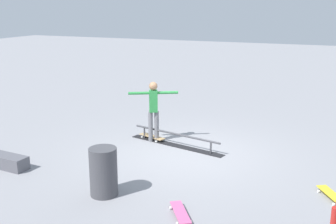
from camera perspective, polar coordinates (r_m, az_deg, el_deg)
The scene contains 7 objects.
ground_plane at distance 10.01m, azimuth 2.80°, elevation -5.82°, with size 60.00×60.00×0.00m, color gray.
grind_rail at distance 10.57m, azimuth 1.07°, elevation -3.88°, with size 2.69×0.84×0.33m.
skater_main at distance 10.70m, azimuth -2.00°, elevation 0.66°, with size 1.15×0.67×1.57m.
skateboard_main at distance 11.08m, azimuth -2.18°, elevation -3.37°, with size 0.82×0.47×0.09m.
loose_skateboard_pink at distance 7.24m, azimuth 1.69°, elevation -13.53°, with size 0.62×0.77×0.09m.
loose_skateboard_yellow at distance 8.40m, azimuth 21.46°, elevation -10.47°, with size 0.59×0.79×0.09m.
trash_bin at distance 7.92m, azimuth -8.80°, elevation -8.06°, with size 0.52×0.52×0.92m, color #47474C.
Camera 1 is at (-3.23, 8.81, 3.48)m, focal length 44.65 mm.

